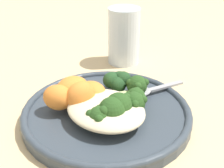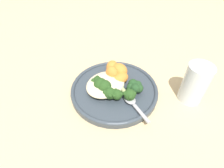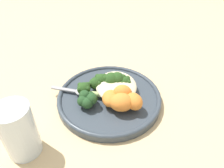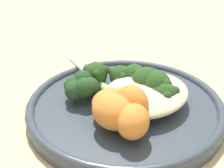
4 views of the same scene
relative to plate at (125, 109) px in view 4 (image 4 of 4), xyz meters
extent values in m
plane|color=#D6B784|center=(0.00, 0.01, -0.01)|extent=(4.00, 4.00, 0.00)
cylinder|color=#38424C|center=(0.00, 0.00, 0.00)|extent=(0.26, 0.26, 0.02)
torus|color=#38424C|center=(0.00, 0.00, 0.00)|extent=(0.26, 0.26, 0.01)
ellipsoid|color=beige|center=(-0.02, 0.02, 0.02)|extent=(0.12, 0.10, 0.03)
ellipsoid|color=#ADC675|center=(0.00, 0.02, 0.02)|extent=(0.06, 0.05, 0.02)
sphere|color=#284C1E|center=(-0.03, 0.04, 0.03)|extent=(0.03, 0.03, 0.03)
sphere|color=#284C1E|center=(-0.02, 0.05, 0.03)|extent=(0.01, 0.01, 0.01)
sphere|color=#284C1E|center=(-0.04, 0.05, 0.03)|extent=(0.01, 0.01, 0.01)
sphere|color=#284C1E|center=(-0.04, 0.03, 0.03)|extent=(0.01, 0.01, 0.01)
sphere|color=#284C1E|center=(-0.02, 0.03, 0.03)|extent=(0.01, 0.01, 0.01)
ellipsoid|color=#ADC675|center=(0.00, 0.01, 0.02)|extent=(0.08, 0.04, 0.02)
sphere|color=#284C1E|center=(-0.03, 0.02, 0.03)|extent=(0.04, 0.04, 0.04)
sphere|color=#284C1E|center=(-0.03, 0.04, 0.04)|extent=(0.02, 0.02, 0.02)
sphere|color=#284C1E|center=(-0.03, 0.01, 0.04)|extent=(0.02, 0.02, 0.02)
ellipsoid|color=#ADC675|center=(0.00, 0.01, 0.02)|extent=(0.07, 0.02, 0.01)
sphere|color=#284C1E|center=(-0.03, 0.01, 0.03)|extent=(0.04, 0.04, 0.04)
sphere|color=#284C1E|center=(-0.03, 0.02, 0.04)|extent=(0.02, 0.02, 0.02)
sphere|color=#284C1E|center=(-0.03, -0.01, 0.04)|extent=(0.02, 0.02, 0.02)
ellipsoid|color=#ADC675|center=(-0.01, 0.00, 0.02)|extent=(0.07, 0.04, 0.01)
sphere|color=#284C1E|center=(-0.04, -0.02, 0.03)|extent=(0.03, 0.03, 0.03)
sphere|color=#284C1E|center=(-0.03, -0.01, 0.03)|extent=(0.01, 0.01, 0.01)
sphere|color=#284C1E|center=(-0.05, -0.01, 0.03)|extent=(0.01, 0.01, 0.01)
sphere|color=#284C1E|center=(-0.05, -0.03, 0.03)|extent=(0.01, 0.01, 0.01)
sphere|color=#284C1E|center=(-0.03, -0.03, 0.03)|extent=(0.01, 0.01, 0.01)
ellipsoid|color=#ADC675|center=(0.00, -0.01, 0.02)|extent=(0.07, 0.07, 0.01)
sphere|color=#284C1E|center=(-0.03, -0.03, 0.03)|extent=(0.03, 0.03, 0.03)
sphere|color=#284C1E|center=(-0.02, -0.02, 0.03)|extent=(0.01, 0.01, 0.01)
sphere|color=#284C1E|center=(-0.04, -0.03, 0.03)|extent=(0.01, 0.01, 0.01)
sphere|color=#284C1E|center=(-0.02, -0.04, 0.03)|extent=(0.01, 0.01, 0.01)
ellipsoid|color=#ADC675|center=(0.01, -0.01, 0.02)|extent=(0.04, 0.10, 0.01)
sphere|color=#284C1E|center=(-0.01, -0.06, 0.03)|extent=(0.03, 0.03, 0.03)
sphere|color=#284C1E|center=(0.00, -0.05, 0.03)|extent=(0.01, 0.01, 0.01)
sphere|color=#284C1E|center=(-0.02, -0.05, 0.03)|extent=(0.01, 0.01, 0.01)
sphere|color=#284C1E|center=(-0.02, -0.07, 0.03)|extent=(0.01, 0.01, 0.01)
sphere|color=#284C1E|center=(0.00, -0.07, 0.03)|extent=(0.01, 0.01, 0.01)
ellipsoid|color=orange|center=(0.05, 0.02, 0.03)|extent=(0.05, 0.06, 0.04)
ellipsoid|color=orange|center=(0.03, 0.00, 0.03)|extent=(0.06, 0.05, 0.03)
ellipsoid|color=orange|center=(0.05, 0.05, 0.03)|extent=(0.06, 0.05, 0.04)
ellipsoid|color=orange|center=(0.02, 0.03, 0.03)|extent=(0.04, 0.05, 0.05)
sphere|color=#234723|center=(0.04, -0.05, 0.02)|extent=(0.03, 0.03, 0.03)
sphere|color=#234723|center=(0.03, -0.04, 0.03)|extent=(0.03, 0.03, 0.03)
sphere|color=#234723|center=(0.02, -0.05, 0.02)|extent=(0.03, 0.03, 0.03)
sphere|color=#234723|center=(0.02, -0.06, 0.03)|extent=(0.03, 0.03, 0.03)
sphere|color=#234723|center=(0.03, -0.06, 0.02)|extent=(0.03, 0.03, 0.03)
cube|color=#A3A3A8|center=(-0.03, -0.12, 0.01)|extent=(0.03, 0.07, 0.00)
ellipsoid|color=#A3A3A8|center=(-0.01, -0.07, 0.02)|extent=(0.04, 0.05, 0.01)
camera|label=1|loc=(-0.29, 0.28, 0.27)|focal=50.00mm
camera|label=2|loc=(-0.28, -0.24, 0.38)|focal=28.00mm
camera|label=3|loc=(0.41, -0.02, 0.38)|focal=35.00mm
camera|label=4|loc=(0.32, 0.27, 0.27)|focal=60.00mm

